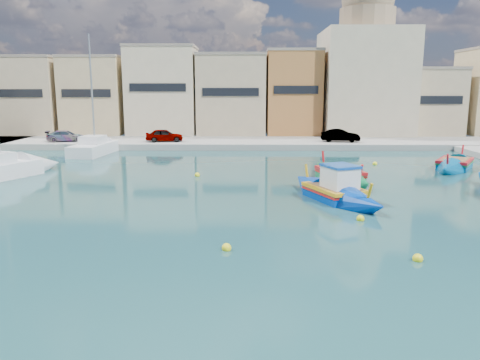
% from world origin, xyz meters
% --- Properties ---
extents(ground, '(160.00, 160.00, 0.00)m').
position_xyz_m(ground, '(0.00, 0.00, 0.00)').
color(ground, '#153941').
rests_on(ground, ground).
extents(north_quay, '(80.00, 8.00, 0.60)m').
position_xyz_m(north_quay, '(0.00, 32.00, 0.30)').
color(north_quay, gray).
rests_on(north_quay, ground).
extents(north_townhouses, '(83.20, 7.87, 10.19)m').
position_xyz_m(north_townhouses, '(6.68, 39.36, 5.00)').
color(north_townhouses, tan).
rests_on(north_townhouses, ground).
extents(church_block, '(10.00, 10.00, 19.10)m').
position_xyz_m(church_block, '(10.00, 40.00, 8.41)').
color(church_block, beige).
rests_on(church_block, ground).
extents(parked_cars, '(32.00, 2.31, 1.29)m').
position_xyz_m(parked_cars, '(-9.77, 30.50, 1.22)').
color(parked_cars, '#4C1919').
rests_on(parked_cars, north_quay).
extents(luzzu_blue_cabin, '(5.13, 8.61, 3.00)m').
position_xyz_m(luzzu_blue_cabin, '(0.80, 7.72, 0.37)').
color(luzzu_blue_cabin, '#0038A6').
rests_on(luzzu_blue_cabin, ground).
extents(luzzu_cyan_mid, '(6.48, 8.44, 2.58)m').
position_xyz_m(luzzu_cyan_mid, '(11.70, 17.95, 0.27)').
color(luzzu_cyan_mid, '#005D97').
rests_on(luzzu_cyan_mid, ground).
extents(luzzu_green, '(3.89, 8.70, 2.66)m').
position_xyz_m(luzzu_green, '(2.13, 13.11, 0.29)').
color(luzzu_green, '#0B753E').
rests_on(luzzu_green, ground).
extents(yacht_north, '(3.29, 8.81, 11.49)m').
position_xyz_m(yacht_north, '(-17.70, 26.91, 0.45)').
color(yacht_north, white).
rests_on(yacht_north, ground).
extents(yacht_midnorth, '(5.69, 8.41, 11.56)m').
position_xyz_m(yacht_midnorth, '(-19.86, 14.96, 0.46)').
color(yacht_midnorth, white).
rests_on(yacht_midnorth, ground).
extents(mooring_buoys, '(18.93, 21.36, 0.36)m').
position_xyz_m(mooring_buoys, '(1.43, 6.69, 0.08)').
color(mooring_buoys, '#FFF31A').
rests_on(mooring_buoys, ground).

